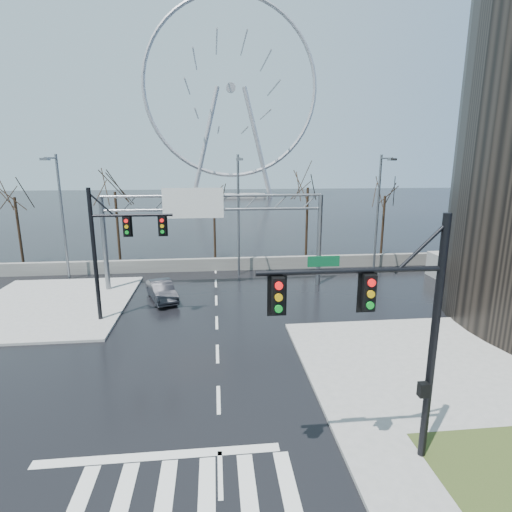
{
  "coord_description": "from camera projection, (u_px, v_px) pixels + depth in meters",
  "views": [
    {
      "loc": [
        0.01,
        -14.49,
        9.38
      ],
      "look_at": [
        2.4,
        8.24,
        4.0
      ],
      "focal_mm": 28.0,
      "sensor_mm": 36.0,
      "label": 1
    }
  ],
  "objects": [
    {
      "name": "ground",
      "position": [
        219.0,
        400.0,
        16.18
      ],
      "size": [
        260.0,
        260.0,
        0.0
      ],
      "primitive_type": "plane",
      "color": "black",
      "rests_on": "ground"
    },
    {
      "name": "sidewalk_right_ext",
      "position": [
        427.0,
        361.0,
        19.11
      ],
      "size": [
        12.0,
        10.0,
        0.15
      ],
      "primitive_type": "cube",
      "color": "gray",
      "rests_on": "ground"
    },
    {
      "name": "sidewalk_far",
      "position": [
        51.0,
        305.0,
        26.66
      ],
      "size": [
        10.0,
        12.0,
        0.15
      ],
      "primitive_type": "cube",
      "color": "gray",
      "rests_on": "ground"
    },
    {
      "name": "barrier_wall",
      "position": [
        215.0,
        264.0,
        35.41
      ],
      "size": [
        52.0,
        0.5,
        1.1
      ],
      "primitive_type": "cube",
      "color": "slate",
      "rests_on": "ground"
    },
    {
      "name": "signal_mast_near",
      "position": [
        393.0,
        320.0,
        11.67
      ],
      "size": [
        5.52,
        0.41,
        8.0
      ],
      "color": "black",
      "rests_on": "ground"
    },
    {
      "name": "signal_mast_far",
      "position": [
        113.0,
        243.0,
        23.15
      ],
      "size": [
        4.72,
        0.41,
        8.0
      ],
      "color": "black",
      "rests_on": "ground"
    },
    {
      "name": "sign_gantry",
      "position": [
        209.0,
        221.0,
        29.43
      ],
      "size": [
        16.36,
        0.4,
        7.6
      ],
      "color": "slate",
      "rests_on": "ground"
    },
    {
      "name": "streetlight_left",
      "position": [
        60.0,
        208.0,
        31.19
      ],
      "size": [
        0.5,
        2.55,
        10.0
      ],
      "color": "slate",
      "rests_on": "ground"
    },
    {
      "name": "streetlight_mid",
      "position": [
        239.0,
        206.0,
        32.61
      ],
      "size": [
        0.5,
        2.55,
        10.0
      ],
      "color": "slate",
      "rests_on": "ground"
    },
    {
      "name": "streetlight_right",
      "position": [
        380.0,
        205.0,
        33.83
      ],
      "size": [
        0.5,
        2.55,
        10.0
      ],
      "color": "slate",
      "rests_on": "ground"
    },
    {
      "name": "tree_far_left",
      "position": [
        15.0,
        205.0,
        36.3
      ],
      "size": [
        3.5,
        3.5,
        7.0
      ],
      "color": "black",
      "rests_on": "ground"
    },
    {
      "name": "tree_left",
      "position": [
        116.0,
        200.0,
        36.64
      ],
      "size": [
        3.75,
        3.75,
        7.5
      ],
      "color": "black",
      "rests_on": "ground"
    },
    {
      "name": "tree_center",
      "position": [
        214.0,
        207.0,
        38.71
      ],
      "size": [
        3.25,
        3.25,
        6.5
      ],
      "color": "black",
      "rests_on": "ground"
    },
    {
      "name": "tree_right",
      "position": [
        308.0,
        196.0,
        38.42
      ],
      "size": [
        3.9,
        3.9,
        7.8
      ],
      "color": "black",
      "rests_on": "ground"
    },
    {
      "name": "tree_far_right",
      "position": [
        385.0,
        203.0,
        39.9
      ],
      "size": [
        3.4,
        3.4,
        6.8
      ],
      "color": "black",
      "rests_on": "ground"
    },
    {
      "name": "ferris_wheel",
      "position": [
        231.0,
        96.0,
        102.66
      ],
      "size": [
        45.0,
        6.0,
        50.91
      ],
      "color": "gray",
      "rests_on": "ground"
    },
    {
      "name": "car",
      "position": [
        162.0,
        291.0,
        27.72
      ],
      "size": [
        2.74,
        4.37,
        1.36
      ],
      "primitive_type": "imported",
      "rotation": [
        0.0,
        0.0,
        0.34
      ],
      "color": "black",
      "rests_on": "ground"
    }
  ]
}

